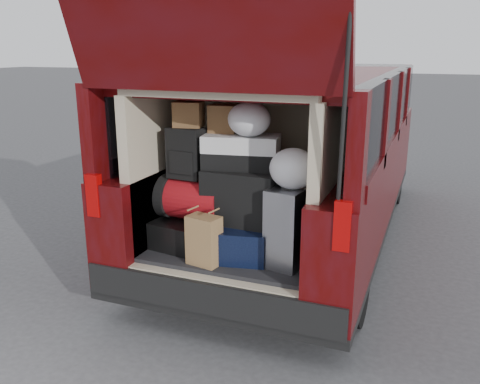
% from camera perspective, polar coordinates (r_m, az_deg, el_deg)
% --- Properties ---
extents(ground, '(80.00, 80.00, 0.00)m').
position_cam_1_polar(ground, '(3.92, -1.36, -14.82)').
color(ground, '#38383B').
rests_on(ground, ground).
extents(minivan, '(1.90, 5.35, 2.77)m').
position_cam_1_polar(minivan, '(5.25, 6.40, 3.79)').
color(minivan, black).
rests_on(minivan, ground).
extents(load_floor, '(1.24, 1.05, 0.55)m').
position_cam_1_polar(load_floor, '(4.02, 0.14, -9.58)').
color(load_floor, black).
rests_on(load_floor, ground).
extents(black_hardshell, '(0.45, 0.56, 0.20)m').
position_cam_1_polar(black_hardshell, '(3.93, -5.99, -4.33)').
color(black_hardshell, black).
rests_on(black_hardshell, load_floor).
extents(navy_hardshell, '(0.53, 0.61, 0.23)m').
position_cam_1_polar(navy_hardshell, '(3.72, -0.10, -5.19)').
color(navy_hardshell, black).
rests_on(navy_hardshell, load_floor).
extents(silver_roller, '(0.29, 0.40, 0.55)m').
position_cam_1_polar(silver_roller, '(3.51, 5.63, -3.79)').
color(silver_roller, silver).
rests_on(silver_roller, load_floor).
extents(kraft_bag, '(0.25, 0.18, 0.35)m').
position_cam_1_polar(kraft_bag, '(3.53, -4.06, -5.44)').
color(kraft_bag, '#976C44').
rests_on(kraft_bag, load_floor).
extents(red_duffel, '(0.52, 0.36, 0.32)m').
position_cam_1_polar(red_duffel, '(3.82, -5.21, -0.73)').
color(red_duffel, '#9A0F0E').
rests_on(red_duffel, black_hardshell).
extents(black_soft_case, '(0.55, 0.34, 0.39)m').
position_cam_1_polar(black_soft_case, '(3.64, 0.32, -0.49)').
color(black_soft_case, black).
rests_on(black_soft_case, navy_hardshell).
extents(backpack, '(0.27, 0.18, 0.37)m').
position_cam_1_polar(backpack, '(3.73, -6.06, 4.37)').
color(backpack, black).
rests_on(backpack, red_duffel).
extents(twotone_duffel, '(0.57, 0.36, 0.24)m').
position_cam_1_polar(twotone_duffel, '(3.64, 0.16, 4.57)').
color(twotone_duffel, white).
rests_on(twotone_duffel, black_soft_case).
extents(grocery_sack_lower, '(0.23, 0.20, 0.18)m').
position_cam_1_polar(grocery_sack_lower, '(3.73, -5.81, 8.68)').
color(grocery_sack_lower, brown).
rests_on(grocery_sack_lower, backpack).
extents(grocery_sack_upper, '(0.22, 0.19, 0.20)m').
position_cam_1_polar(grocery_sack_upper, '(3.72, -1.85, 8.24)').
color(grocery_sack_upper, brown).
rests_on(grocery_sack_upper, twotone_duffel).
extents(plastic_bag_center, '(0.32, 0.30, 0.24)m').
position_cam_1_polar(plastic_bag_center, '(3.53, 1.03, 8.17)').
color(plastic_bag_center, silver).
rests_on(plastic_bag_center, twotone_duffel).
extents(plastic_bag_right, '(0.36, 0.34, 0.27)m').
position_cam_1_polar(plastic_bag_right, '(3.36, 5.98, 2.63)').
color(plastic_bag_right, silver).
rests_on(plastic_bag_right, silver_roller).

